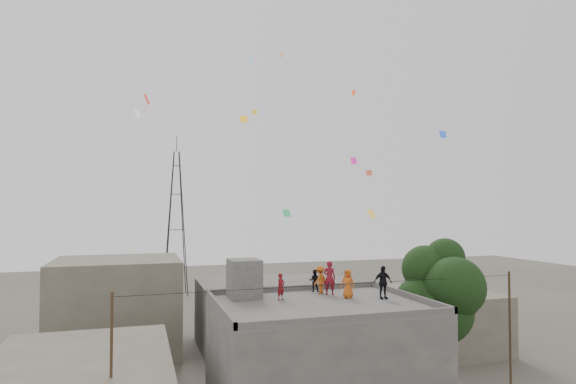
{
  "coord_description": "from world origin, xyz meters",
  "views": [
    {
      "loc": [
        -8.5,
        -22.21,
        10.75
      ],
      "look_at": [
        -0.76,
        2.75,
        11.67
      ],
      "focal_mm": 30.0,
      "sensor_mm": 36.0,
      "label": 1
    }
  ],
  "objects_px": {
    "stair_head_box": "(244,279)",
    "tree": "(441,294)",
    "person_red_adult": "(329,278)",
    "person_dark_adult": "(383,282)",
    "transmission_tower": "(176,222)"
  },
  "relations": [
    {
      "from": "stair_head_box",
      "to": "tree",
      "type": "bearing_deg",
      "value": -10.74
    },
    {
      "from": "person_red_adult",
      "to": "stair_head_box",
      "type": "bearing_deg",
      "value": 25.64
    },
    {
      "from": "person_red_adult",
      "to": "person_dark_adult",
      "type": "bearing_deg",
      "value": 170.22
    },
    {
      "from": "transmission_tower",
      "to": "person_dark_adult",
      "type": "xyz_separation_m",
      "value": [
        7.58,
        -39.81,
        -2.12
      ]
    },
    {
      "from": "person_red_adult",
      "to": "person_dark_adult",
      "type": "relative_size",
      "value": 1.07
    },
    {
      "from": "tree",
      "to": "person_dark_adult",
      "type": "height_order",
      "value": "tree"
    },
    {
      "from": "transmission_tower",
      "to": "person_dark_adult",
      "type": "bearing_deg",
      "value": -79.21
    },
    {
      "from": "stair_head_box",
      "to": "person_red_adult",
      "type": "relative_size",
      "value": 1.1
    },
    {
      "from": "stair_head_box",
      "to": "person_dark_adult",
      "type": "bearing_deg",
      "value": -19.55
    },
    {
      "from": "stair_head_box",
      "to": "transmission_tower",
      "type": "relative_size",
      "value": 0.1
    },
    {
      "from": "tree",
      "to": "person_red_adult",
      "type": "relative_size",
      "value": 5.01
    },
    {
      "from": "tree",
      "to": "transmission_tower",
      "type": "xyz_separation_m",
      "value": [
        -11.37,
        39.4,
        2.97
      ]
    },
    {
      "from": "person_red_adult",
      "to": "person_dark_adult",
      "type": "xyz_separation_m",
      "value": [
        2.18,
        -1.93,
        -0.06
      ]
    },
    {
      "from": "stair_head_box",
      "to": "transmission_tower",
      "type": "xyz_separation_m",
      "value": [
        -0.8,
        37.4,
        1.97
      ]
    },
    {
      "from": "tree",
      "to": "person_dark_adult",
      "type": "xyz_separation_m",
      "value": [
        -3.78,
        -0.41,
        0.85
      ]
    }
  ]
}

